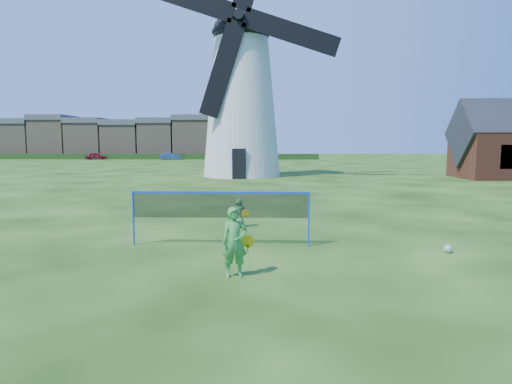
{
  "coord_description": "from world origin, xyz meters",
  "views": [
    {
      "loc": [
        0.64,
        -12.04,
        2.91
      ],
      "look_at": [
        0.2,
        0.5,
        1.5
      ],
      "focal_mm": 30.68,
      "sensor_mm": 36.0,
      "label": 1
    }
  ],
  "objects": [
    {
      "name": "hedge",
      "position": [
        -22.0,
        66.0,
        0.5
      ],
      "size": [
        62.0,
        0.8,
        1.0
      ],
      "primitive_type": "cube",
      "color": "#193814",
      "rests_on": "ground"
    },
    {
      "name": "car_right",
      "position": [
        -16.95,
        63.97,
        0.62
      ],
      "size": [
        3.98,
        2.09,
        1.25
      ],
      "primitive_type": "imported",
      "rotation": [
        0.0,
        0.0,
        1.78
      ],
      "color": "navy",
      "rests_on": "ground"
    },
    {
      "name": "play_ball",
      "position": [
        5.35,
        -0.5,
        0.11
      ],
      "size": [
        0.22,
        0.22,
        0.22
      ],
      "primitive_type": "sphere",
      "color": "green",
      "rests_on": "ground"
    },
    {
      "name": "player_boy",
      "position": [
        -0.47,
        2.9,
        0.51
      ],
      "size": [
        0.62,
        0.4,
        1.02
      ],
      "rotation": [
        0.0,
        0.0,
        3.19
      ],
      "color": "#4D9548",
      "rests_on": "ground"
    },
    {
      "name": "terraced_houses",
      "position": [
        -28.18,
        72.0,
        3.87
      ],
      "size": [
        48.12,
        8.4,
        8.19
      ],
      "color": "#8D775E",
      "rests_on": "ground"
    },
    {
      "name": "ground",
      "position": [
        0.0,
        0.0,
        0.0
      ],
      "size": [
        220.0,
        220.0,
        0.0
      ],
      "primitive_type": "plane",
      "color": "black",
      "rests_on": "ground"
    },
    {
      "name": "car_left",
      "position": [
        -30.26,
        63.94,
        0.61
      ],
      "size": [
        3.88,
        2.58,
        1.23
      ],
      "primitive_type": "imported",
      "rotation": [
        0.0,
        0.0,
        1.92
      ],
      "color": "maroon",
      "rests_on": "ground"
    },
    {
      "name": "windmill",
      "position": [
        -1.98,
        26.48,
        7.09
      ],
      "size": [
        16.27,
        6.74,
        21.14
      ],
      "color": "silver",
      "rests_on": "ground"
    },
    {
      "name": "player_girl",
      "position": [
        -0.15,
        -2.76,
        0.77
      ],
      "size": [
        0.73,
        0.49,
        1.53
      ],
      "rotation": [
        0.0,
        0.0,
        0.23
      ],
      "color": "green",
      "rests_on": "ground"
    },
    {
      "name": "badminton_net",
      "position": [
        -0.8,
        0.15,
        1.14
      ],
      "size": [
        5.05,
        0.05,
        1.55
      ],
      "color": "blue",
      "rests_on": "ground"
    }
  ]
}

